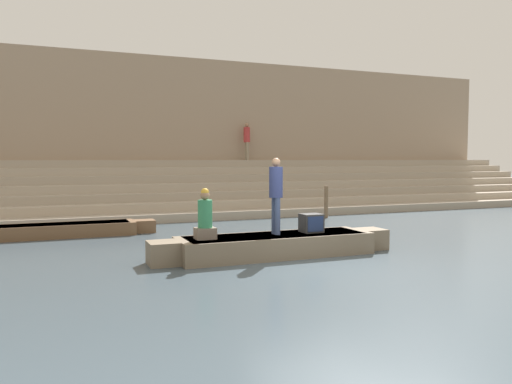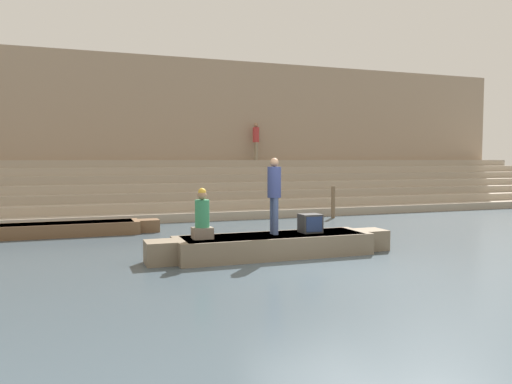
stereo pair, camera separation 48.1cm
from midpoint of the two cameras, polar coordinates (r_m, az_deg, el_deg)
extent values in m
plane|color=#3D4C56|center=(10.39, 5.63, -8.48)|extent=(120.00, 120.00, 0.00)
cube|color=tan|center=(20.31, -8.38, -2.07)|extent=(36.00, 5.19, 0.31)
cube|color=#B2A28D|center=(20.64, -8.63, -1.12)|extent=(36.00, 4.45, 0.31)
cube|color=tan|center=(20.97, -8.87, -0.19)|extent=(36.00, 3.71, 0.31)
cube|color=#B2A28D|center=(21.32, -9.11, 0.70)|extent=(36.00, 2.97, 0.31)
cube|color=tan|center=(21.66, -9.33, 1.56)|extent=(36.00, 2.22, 0.31)
cube|color=#B2A28D|center=(22.02, -9.55, 2.40)|extent=(36.00, 1.48, 0.31)
cube|color=tan|center=(22.37, -9.76, 3.21)|extent=(36.00, 0.74, 0.31)
cube|color=tan|center=(23.35, -10.30, 6.58)|extent=(34.20, 1.20, 6.76)
cube|color=brown|center=(22.79, -9.90, -1.09)|extent=(34.20, 0.12, 0.60)
cube|color=#756651|center=(11.40, 1.05, -6.11)|extent=(4.50, 1.23, 0.49)
cube|color=#993328|center=(11.37, 1.05, -5.03)|extent=(4.14, 1.13, 0.05)
cube|color=#756651|center=(12.61, 11.89, -5.24)|extent=(0.63, 0.68, 0.49)
cube|color=#756651|center=(10.69, -11.83, -6.87)|extent=(0.63, 0.68, 0.49)
cylinder|color=olive|center=(11.81, -3.34, -5.07)|extent=(2.34, 0.04, 0.04)
cylinder|color=#3D4C75|center=(11.47, 0.91, -2.70)|extent=(0.13, 0.13, 0.84)
cylinder|color=#3D4C75|center=(11.32, 1.25, -2.79)|extent=(0.13, 0.13, 0.84)
cylinder|color=navy|center=(11.33, 1.08, 1.13)|extent=(0.31, 0.31, 0.70)
sphere|color=#9E7556|center=(11.32, 1.09, 3.41)|extent=(0.20, 0.20, 0.20)
cube|color=#756656|center=(10.82, -7.10, -4.71)|extent=(0.44, 0.34, 0.25)
cylinder|color=#338456|center=(10.77, -7.12, -2.50)|extent=(0.31, 0.31, 0.60)
sphere|color=#9E7556|center=(10.73, -7.13, -0.38)|extent=(0.20, 0.20, 0.20)
sphere|color=gold|center=(10.73, -7.14, -0.01)|extent=(0.17, 0.17, 0.17)
cube|color=#2D2D2D|center=(11.77, 5.17, -3.55)|extent=(0.48, 0.42, 0.43)
cube|color=navy|center=(11.59, 5.65, -3.67)|extent=(0.40, 0.02, 0.35)
cube|color=brown|center=(15.35, -22.66, -4.07)|extent=(4.32, 1.01, 0.37)
cube|color=#993328|center=(15.33, -22.68, -3.47)|extent=(3.97, 0.91, 0.05)
cube|color=brown|center=(15.50, -13.51, -3.81)|extent=(0.60, 0.56, 0.37)
cylinder|color=brown|center=(18.96, 7.30, -1.12)|extent=(0.15, 0.15, 1.20)
cylinder|color=gray|center=(23.39, -1.72, 4.68)|extent=(0.13, 0.13, 0.83)
cylinder|color=gray|center=(23.24, -1.58, 4.69)|extent=(0.13, 0.13, 0.83)
cylinder|color=#B23333|center=(23.34, -1.66, 6.56)|extent=(0.30, 0.30, 0.69)
sphere|color=#9E7556|center=(23.37, -1.66, 7.65)|extent=(0.20, 0.20, 0.20)
camera|label=1|loc=(0.24, -91.11, -0.07)|focal=35.00mm
camera|label=2|loc=(0.24, 88.89, 0.07)|focal=35.00mm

